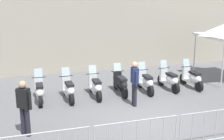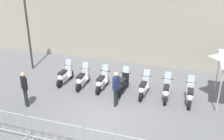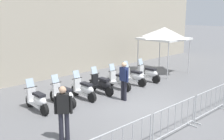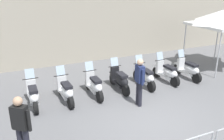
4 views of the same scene
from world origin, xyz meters
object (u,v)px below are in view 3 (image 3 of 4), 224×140
Objects in this scene: barrier_segment_3 at (211,102)px; motorcycle_0 at (37,100)px; motorcycle_2 at (84,89)px; barrier_segment_2 at (175,120)px; officer_mid_plaza at (124,79)px; motorcycle_6 at (148,74)px; motorcycle_3 at (102,84)px; motorcycle_5 at (134,77)px; motorcycle_1 at (63,95)px; officer_near_row_end at (63,110)px; motorcycle_4 at (119,81)px; canopy_tent at (164,34)px.

motorcycle_0 is at bearing 132.77° from barrier_segment_3.
motorcycle_2 is 0.75× the size of barrier_segment_2.
motorcycle_0 is 1.00× the size of motorcycle_2.
motorcycle_0 is 3.76m from officer_mid_plaza.
motorcycle_0 is at bearing 179.00° from motorcycle_6.
motorcycle_3 is (1.12, 0.09, 0.00)m from motorcycle_2.
motorcycle_5 is 5.95m from barrier_segment_2.
motorcycle_3 is 5.04m from barrier_segment_3.
motorcycle_3 is at bearing 0.07° from motorcycle_0.
barrier_segment_3 is 3.69m from officer_mid_plaza.
motorcycle_1 is at bearing -6.02° from motorcycle_0.
officer_near_row_end is at bearing -122.85° from motorcycle_1.
officer_mid_plaza is at bearing -128.33° from motorcycle_4.
motorcycle_1 is (1.13, -0.12, 0.00)m from motorcycle_0.
barrier_segment_2 is at bearing -66.08° from motorcycle_0.
motorcycle_2 is 1.86m from officer_mid_plaza.
officer_mid_plaza is (4.02, 1.35, 0.00)m from officer_near_row_end.
motorcycle_2 is at bearing -2.11° from motorcycle_0.
motorcycle_2 is at bearing 132.14° from officer_mid_plaza.
motorcycle_2 is 1.13m from motorcycle_3.
motorcycle_3 is 5.04m from barrier_segment_2.
motorcycle_4 is 5.76m from officer_near_row_end.
officer_near_row_end reaches higher than motorcycle_1.
motorcycle_0 is 1.00× the size of officer_near_row_end.
motorcycle_3 is 3.38m from motorcycle_6.
motorcycle_0 and motorcycle_1 have the same top height.
motorcycle_3 is 1.13m from motorcycle_4.
motorcycle_6 is 0.76× the size of barrier_segment_2.
officer_near_row_end reaches higher than motorcycle_6.
barrier_segment_2 is 0.78× the size of canopy_tent.
motorcycle_0 is at bearing -179.93° from motorcycle_3.
motorcycle_4 is 1.00× the size of motorcycle_6.
motorcycle_6 is at bearing -163.43° from canopy_tent.
motorcycle_1 is 5.62m from motorcycle_6.
motorcycle_0 is 2.25m from motorcycle_2.
canopy_tent is at bearing 19.32° from officer_mid_plaza.
motorcycle_5 and motorcycle_6 have the same top height.
motorcycle_1 is 3.18m from officer_near_row_end.
motorcycle_2 is at bearing 179.55° from motorcycle_6.
motorcycle_1 is 2.25m from motorcycle_3.
canopy_tent is (4.59, 5.49, 1.99)m from barrier_segment_3.
motorcycle_2 is 5.33m from barrier_segment_3.
motorcycle_6 is 5.27m from barrier_segment_3.
canopy_tent is at bearing 10.39° from motorcycle_5.
canopy_tent is at bearing 16.57° from motorcycle_6.
motorcycle_4 is at bearing 51.67° from officer_mid_plaza.
canopy_tent reaches higher than motorcycle_0.
canopy_tent is (5.75, 0.58, 2.06)m from motorcycle_3.
motorcycle_6 is at bearing 19.79° from officer_near_row_end.
motorcycle_5 is 0.59× the size of canopy_tent.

